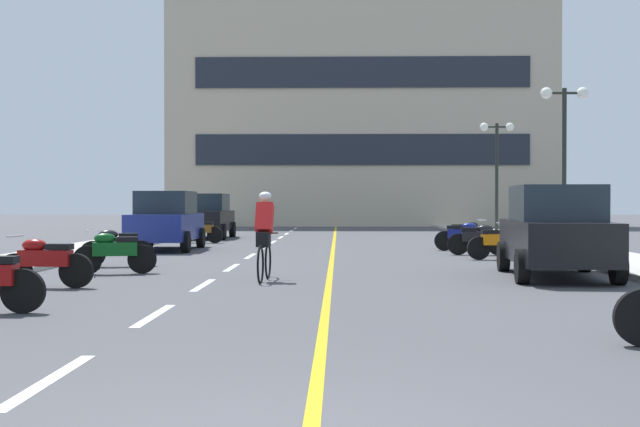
# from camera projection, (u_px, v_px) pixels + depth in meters

# --- Properties ---
(ground_plane) EXTENTS (140.00, 140.00, 0.00)m
(ground_plane) POSITION_uv_depth(u_px,v_px,m) (325.00, 250.00, 26.00)
(ground_plane) COLOR #47474C
(curb_left) EXTENTS (2.40, 72.00, 0.12)m
(curb_left) POSITION_uv_depth(u_px,v_px,m) (119.00, 243.00, 29.16)
(curb_left) COLOR #B7B2A8
(curb_left) RESTS_ON ground
(curb_right) EXTENTS (2.40, 72.00, 0.12)m
(curb_right) POSITION_uv_depth(u_px,v_px,m) (536.00, 243.00, 28.83)
(curb_right) COLOR #B7B2A8
(curb_right) RESTS_ON ground
(lane_dash_0) EXTENTS (0.14, 2.20, 0.01)m
(lane_dash_0) POSITION_uv_depth(u_px,v_px,m) (50.00, 380.00, 7.05)
(lane_dash_0) COLOR silver
(lane_dash_0) RESTS_ON ground
(lane_dash_1) EXTENTS (0.14, 2.20, 0.01)m
(lane_dash_1) POSITION_uv_depth(u_px,v_px,m) (154.00, 315.00, 11.05)
(lane_dash_1) COLOR silver
(lane_dash_1) RESTS_ON ground
(lane_dash_2) EXTENTS (0.14, 2.20, 0.01)m
(lane_dash_2) POSITION_uv_depth(u_px,v_px,m) (203.00, 285.00, 15.05)
(lane_dash_2) COLOR silver
(lane_dash_2) RESTS_ON ground
(lane_dash_3) EXTENTS (0.14, 2.20, 0.01)m
(lane_dash_3) POSITION_uv_depth(u_px,v_px,m) (232.00, 267.00, 19.05)
(lane_dash_3) COLOR silver
(lane_dash_3) RESTS_ON ground
(lane_dash_4) EXTENTS (0.14, 2.20, 0.01)m
(lane_dash_4) POSITION_uv_depth(u_px,v_px,m) (250.00, 256.00, 23.04)
(lane_dash_4) COLOR silver
(lane_dash_4) RESTS_ON ground
(lane_dash_5) EXTENTS (0.14, 2.20, 0.01)m
(lane_dash_5) POSITION_uv_depth(u_px,v_px,m) (263.00, 248.00, 27.04)
(lane_dash_5) COLOR silver
(lane_dash_5) RESTS_ON ground
(lane_dash_6) EXTENTS (0.14, 2.20, 0.01)m
(lane_dash_6) POSITION_uv_depth(u_px,v_px,m) (273.00, 242.00, 31.04)
(lane_dash_6) COLOR silver
(lane_dash_6) RESTS_ON ground
(lane_dash_7) EXTENTS (0.14, 2.20, 0.01)m
(lane_dash_7) POSITION_uv_depth(u_px,v_px,m) (281.00, 237.00, 35.04)
(lane_dash_7) COLOR silver
(lane_dash_7) RESTS_ON ground
(lane_dash_8) EXTENTS (0.14, 2.20, 0.01)m
(lane_dash_8) POSITION_uv_depth(u_px,v_px,m) (287.00, 234.00, 39.04)
(lane_dash_8) COLOR silver
(lane_dash_8) RESTS_ON ground
(lane_dash_9) EXTENTS (0.14, 2.20, 0.01)m
(lane_dash_9) POSITION_uv_depth(u_px,v_px,m) (291.00, 231.00, 43.04)
(lane_dash_9) COLOR silver
(lane_dash_9) RESTS_ON ground
(lane_dash_10) EXTENTS (0.14, 2.20, 0.01)m
(lane_dash_10) POSITION_uv_depth(u_px,v_px,m) (296.00, 228.00, 47.04)
(lane_dash_10) COLOR silver
(lane_dash_10) RESTS_ON ground
(lane_dash_11) EXTENTS (0.14, 2.20, 0.01)m
(lane_dash_11) POSITION_uv_depth(u_px,v_px,m) (299.00, 226.00, 51.03)
(lane_dash_11) COLOR silver
(lane_dash_11) RESTS_ON ground
(centre_line_yellow) EXTENTS (0.12, 66.00, 0.01)m
(centre_line_yellow) POSITION_uv_depth(u_px,v_px,m) (334.00, 245.00, 28.99)
(centre_line_yellow) COLOR gold
(centre_line_yellow) RESTS_ON ground
(office_building) EXTENTS (23.63, 7.01, 15.30)m
(office_building) POSITION_uv_depth(u_px,v_px,m) (360.00, 105.00, 53.29)
(office_building) COLOR #BCAD93
(office_building) RESTS_ON ground
(street_lamp_mid) EXTENTS (1.46, 0.36, 4.88)m
(street_lamp_mid) POSITION_uv_depth(u_px,v_px,m) (564.00, 129.00, 25.67)
(street_lamp_mid) COLOR black
(street_lamp_mid) RESTS_ON curb_right
(street_lamp_far) EXTENTS (1.46, 0.36, 4.76)m
(street_lamp_far) POSITION_uv_depth(u_px,v_px,m) (497.00, 152.00, 35.96)
(street_lamp_far) COLOR black
(street_lamp_far) RESTS_ON curb_right
(parked_car_near) EXTENTS (2.16, 4.31, 1.82)m
(parked_car_near) POSITION_uv_depth(u_px,v_px,m) (556.00, 231.00, 16.57)
(parked_car_near) COLOR black
(parked_car_near) RESTS_ON ground
(parked_car_mid) EXTENTS (1.94, 4.21, 1.82)m
(parked_car_mid) POSITION_uv_depth(u_px,v_px,m) (166.00, 220.00, 25.93)
(parked_car_mid) COLOR black
(parked_car_mid) RESTS_ON ground
(parked_car_far) EXTENTS (1.95, 4.22, 1.82)m
(parked_car_far) POSITION_uv_depth(u_px,v_px,m) (207.00, 216.00, 34.17)
(parked_car_far) COLOR black
(parked_car_far) RESTS_ON ground
(motorcycle_2) EXTENTS (1.70, 0.60, 0.92)m
(motorcycle_2) POSITION_uv_depth(u_px,v_px,m) (45.00, 261.00, 14.56)
(motorcycle_2) COLOR black
(motorcycle_2) RESTS_ON ground
(motorcycle_3) EXTENTS (1.67, 0.69, 0.92)m
(motorcycle_3) POSITION_uv_depth(u_px,v_px,m) (114.00, 251.00, 17.33)
(motorcycle_3) COLOR black
(motorcycle_3) RESTS_ON ground
(motorcycle_4) EXTENTS (1.67, 0.71, 0.92)m
(motorcycle_4) POSITION_uv_depth(u_px,v_px,m) (117.00, 246.00, 19.32)
(motorcycle_4) COLOR black
(motorcycle_4) RESTS_ON ground
(motorcycle_5) EXTENTS (1.70, 0.60, 0.92)m
(motorcycle_5) POSITION_uv_depth(u_px,v_px,m) (500.00, 241.00, 21.64)
(motorcycle_5) COLOR black
(motorcycle_5) RESTS_ON ground
(motorcycle_6) EXTENTS (1.70, 0.60, 0.92)m
(motorcycle_6) POSITION_uv_depth(u_px,v_px,m) (478.00, 238.00, 23.48)
(motorcycle_6) COLOR black
(motorcycle_6) RESTS_ON ground
(motorcycle_7) EXTENTS (1.69, 0.60, 0.92)m
(motorcycle_7) POSITION_uv_depth(u_px,v_px,m) (463.00, 235.00, 25.53)
(motorcycle_7) COLOR black
(motorcycle_7) RESTS_ON ground
(motorcycle_8) EXTENTS (1.65, 0.76, 0.92)m
(motorcycle_8) POSITION_uv_depth(u_px,v_px,m) (467.00, 234.00, 26.98)
(motorcycle_8) COLOR black
(motorcycle_8) RESTS_ON ground
(motorcycle_9) EXTENTS (1.67, 0.68, 0.92)m
(motorcycle_9) POSITION_uv_depth(u_px,v_px,m) (201.00, 230.00, 30.35)
(motorcycle_9) COLOR black
(motorcycle_9) RESTS_ON ground
(cyclist_rider) EXTENTS (0.42, 1.77, 1.71)m
(cyclist_rider) POSITION_uv_depth(u_px,v_px,m) (264.00, 234.00, 15.91)
(cyclist_rider) COLOR black
(cyclist_rider) RESTS_ON ground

